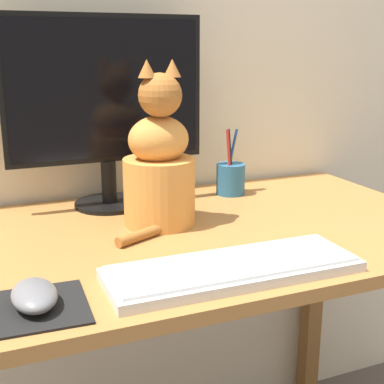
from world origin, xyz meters
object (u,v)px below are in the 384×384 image
Objects in this scene: monitor at (106,102)px; keyboard at (234,269)px; computer_mouse_left at (34,295)px; cat at (159,166)px; pen_cup at (231,178)px.

keyboard is at bearing -79.15° from monitor.
computer_mouse_left is 0.31× the size of cat.
pen_cup reaches higher than computer_mouse_left.
pen_cup reaches higher than keyboard.
pen_cup is at bearing 64.79° from keyboard.
cat is (0.07, -0.18, -0.12)m from monitor.
monitor is at bearing 63.80° from computer_mouse_left.
keyboard is at bearing -90.22° from cat.
computer_mouse_left is at bearing 179.65° from keyboard.
cat is at bearing -147.42° from pen_cup.
keyboard is 1.25× the size of cat.
monitor is 1.33× the size of cat.
pen_cup is at bearing 27.61° from cat.
cat is 2.04× the size of pen_cup.
monitor is 0.38m from pen_cup.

